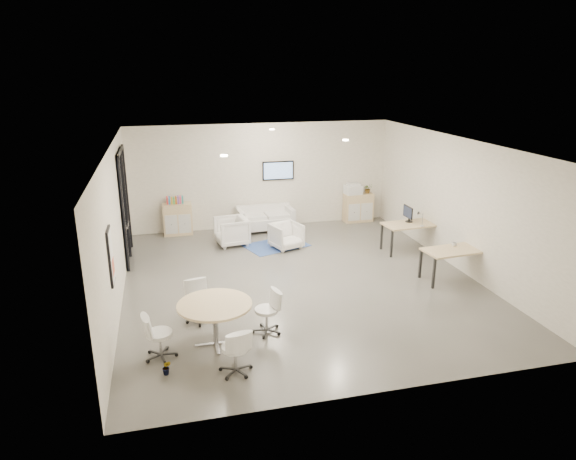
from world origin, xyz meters
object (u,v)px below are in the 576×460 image
at_px(sideboard_right, 358,208).
at_px(loveseat, 265,219).
at_px(sideboard_left, 178,219).
at_px(round_table, 215,308).
at_px(armchair_left, 232,230).
at_px(armchair_right, 286,235).
at_px(desk_rear, 411,226).
at_px(desk_front, 455,252).

relative_size(sideboard_right, loveseat, 0.53).
distance_m(sideboard_left, round_table, 6.71).
bearing_deg(round_table, sideboard_right, 51.45).
distance_m(sideboard_left, armchair_left, 1.94).
height_order(armchair_right, round_table, round_table).
xyz_separation_m(sideboard_left, armchair_left, (1.43, -1.32, -0.04)).
height_order(sideboard_left, armchair_right, sideboard_left).
height_order(loveseat, desk_rear, desk_rear).
bearing_deg(round_table, desk_front, 15.66).
bearing_deg(loveseat, desk_rear, -42.80).
relative_size(armchair_left, armchair_right, 1.11).
bearing_deg(desk_front, round_table, -169.46).
distance_m(sideboard_left, sideboard_right, 5.72).
distance_m(sideboard_left, loveseat, 2.62).
distance_m(desk_front, round_table, 5.95).
xyz_separation_m(armchair_left, desk_front, (4.68, -3.78, 0.26)).
relative_size(sideboard_right, desk_front, 0.60).
bearing_deg(sideboard_right, sideboard_left, 179.96).
xyz_separation_m(armchair_right, round_table, (-2.46, -4.73, 0.34)).
relative_size(armchair_right, round_table, 0.58).
distance_m(sideboard_right, round_table, 8.56).
distance_m(armchair_left, armchair_right, 1.57).
bearing_deg(round_table, desk_rear, 33.04).
bearing_deg(sideboard_left, sideboard_right, -0.04).
distance_m(sideboard_right, desk_front, 5.11).
xyz_separation_m(loveseat, desk_front, (3.51, -4.91, 0.35)).
bearing_deg(loveseat, armchair_left, -139.61).
xyz_separation_m(sideboard_left, sideboard_right, (5.72, -0.00, -0.01)).
relative_size(sideboard_right, round_table, 0.69).
distance_m(sideboard_left, armchair_right, 3.47).
bearing_deg(desk_front, desk_rear, 86.36).
bearing_deg(sideboard_left, desk_rear, -26.40).
relative_size(armchair_left, round_table, 0.65).
bearing_deg(armchair_left, sideboard_left, -140.86).
height_order(armchair_left, desk_front, armchair_left).
relative_size(armchair_right, desk_rear, 0.50).
relative_size(armchair_left, desk_rear, 0.55).
bearing_deg(desk_rear, loveseat, 136.42).
xyz_separation_m(armchair_right, desk_front, (3.26, -3.12, 0.30)).
height_order(sideboard_left, desk_rear, sideboard_left).
relative_size(loveseat, armchair_right, 2.24).
bearing_deg(loveseat, armchair_right, -85.82).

